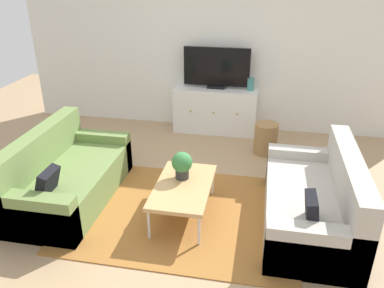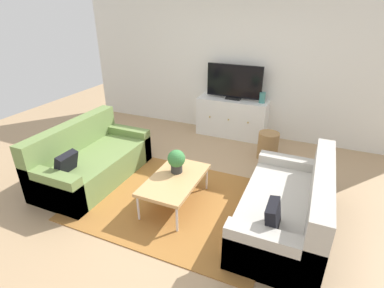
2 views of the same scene
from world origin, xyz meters
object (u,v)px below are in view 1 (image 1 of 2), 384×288
couch_right_side (318,204)px  coffee_table (183,187)px  couch_left_side (63,178)px  flat_screen_tv (217,68)px  glass_vase (251,84)px  wicker_basket (266,139)px  potted_plant (182,164)px  tv_console (215,110)px

couch_right_side → coffee_table: 1.43m
couch_left_side → flat_screen_tv: flat_screen_tv is taller
couch_right_side → coffee_table: bearing=-176.9°
flat_screen_tv → glass_vase: bearing=-2.1°
glass_vase → wicker_basket: 0.96m
couch_left_side → coffee_table: (1.46, -0.08, 0.09)m
potted_plant → wicker_basket: 1.88m
couch_left_side → couch_right_side: (2.88, 0.00, 0.00)m
couch_left_side → glass_vase: 3.17m
potted_plant → glass_vase: bearing=75.3°
coffee_table → wicker_basket: bearing=64.1°
couch_right_side → wicker_basket: (-0.57, 1.69, -0.04)m
couch_right_side → potted_plant: couch_right_side is taller
couch_right_side → flat_screen_tv: size_ratio=1.66×
couch_right_side → flat_screen_tv: (-1.41, 2.39, 0.79)m
flat_screen_tv → wicker_basket: flat_screen_tv is taller
couch_left_side → tv_console: couch_left_side is taller
coffee_table → couch_right_side: bearing=3.1°
flat_screen_tv → wicker_basket: 1.38m
couch_right_side → glass_vase: glass_vase is taller
potted_plant → tv_console: 2.32m
tv_console → potted_plant: bearing=-91.5°
coffee_table → wicker_basket: 1.97m
coffee_table → glass_vase: bearing=77.1°
potted_plant → tv_console: size_ratio=0.23×
couch_right_side → coffee_table: (-1.42, -0.08, 0.09)m
glass_vase → couch_right_side: bearing=-70.1°
potted_plant → flat_screen_tv: 2.38m
tv_console → glass_vase: size_ratio=6.80×
glass_vase → wicker_basket: size_ratio=0.43×
couch_right_side → potted_plant: (-1.47, 0.07, 0.29)m
couch_left_side → flat_screen_tv: size_ratio=1.66×
couch_left_side → coffee_table: bearing=-3.1°
couch_left_side → wicker_basket: couch_left_side is taller
couch_left_side → tv_console: (1.47, 2.37, 0.09)m
couch_right_side → potted_plant: bearing=177.4°
flat_screen_tv → wicker_basket: (0.84, -0.71, -0.83)m
flat_screen_tv → tv_console: bearing=-90.0°
potted_plant → flat_screen_tv: flat_screen_tv is taller
couch_left_side → tv_console: size_ratio=1.30×
wicker_basket → glass_vase: bearing=113.2°
coffee_table → wicker_basket: (0.86, 1.76, -0.13)m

